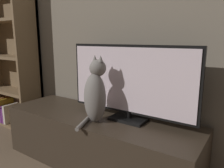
# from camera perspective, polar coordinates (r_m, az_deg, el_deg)

# --- Properties ---
(wall_back) EXTENTS (4.80, 0.05, 2.60)m
(wall_back) POSITION_cam_1_polar(r_m,az_deg,el_deg) (1.88, 1.51, 20.89)
(wall_back) COLOR #756B5B
(wall_back) RESTS_ON ground_plane
(tv_stand) EXTENTS (1.60, 0.50, 0.41)m
(tv_stand) POSITION_cam_1_polar(r_m,az_deg,el_deg) (1.80, -3.89, -14.49)
(tv_stand) COLOR #33281E
(tv_stand) RESTS_ON ground_plane
(tv) EXTENTS (0.99, 0.16, 0.55)m
(tv) POSITION_cam_1_polar(r_m,az_deg,el_deg) (1.56, 4.53, 0.54)
(tv) COLOR black
(tv) RESTS_ON tv_stand
(cat) EXTENTS (0.20, 0.31, 0.48)m
(cat) POSITION_cam_1_polar(r_m,az_deg,el_deg) (1.55, -4.29, -2.56)
(cat) COLOR gray
(cat) RESTS_ON tv_stand
(bookshelf) EXTENTS (0.78, 0.28, 1.60)m
(bookshelf) POSITION_cam_1_polar(r_m,az_deg,el_deg) (2.78, -24.76, 4.95)
(bookshelf) COLOR brown
(bookshelf) RESTS_ON ground_plane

